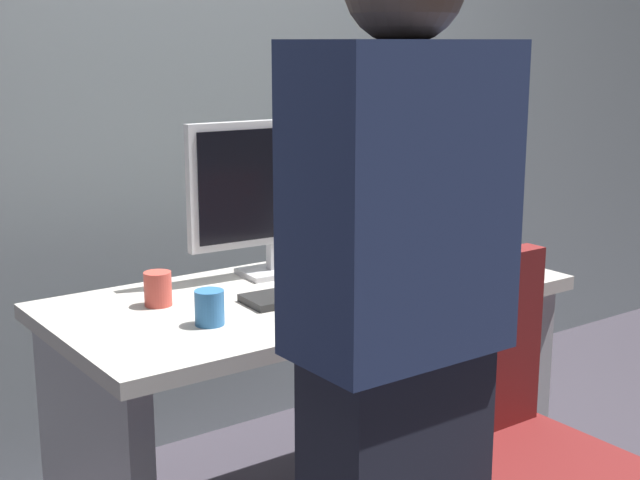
{
  "coord_description": "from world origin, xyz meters",
  "views": [
    {
      "loc": [
        -1.37,
        -1.95,
        1.43
      ],
      "look_at": [
        0.0,
        -0.05,
        0.9
      ],
      "focal_mm": 49.91,
      "sensor_mm": 36.0,
      "label": 1
    }
  ],
  "objects_px": {
    "keyboard": "(319,291)",
    "cup_near_keyboard": "(209,308)",
    "mouse": "(411,273)",
    "desk": "(310,368)",
    "cell_phone": "(461,272)",
    "cup_by_monitor": "(158,289)",
    "book_stack": "(396,230)",
    "monitor": "(274,189)",
    "person_at_desk": "(397,355)"
  },
  "relations": [
    {
      "from": "desk",
      "to": "book_stack",
      "type": "height_order",
      "value": "book_stack"
    },
    {
      "from": "desk",
      "to": "cup_near_keyboard",
      "type": "height_order",
      "value": "cup_near_keyboard"
    },
    {
      "from": "monitor",
      "to": "person_at_desk",
      "type": "bearing_deg",
      "value": -109.28
    },
    {
      "from": "desk",
      "to": "cup_by_monitor",
      "type": "bearing_deg",
      "value": 165.4
    },
    {
      "from": "keyboard",
      "to": "cup_near_keyboard",
      "type": "relative_size",
      "value": 4.97
    },
    {
      "from": "person_at_desk",
      "to": "cup_near_keyboard",
      "type": "xyz_separation_m",
      "value": [
        -0.07,
        0.62,
        -0.05
      ]
    },
    {
      "from": "mouse",
      "to": "cell_phone",
      "type": "relative_size",
      "value": 0.69
    },
    {
      "from": "desk",
      "to": "book_stack",
      "type": "xyz_separation_m",
      "value": [
        0.47,
        0.17,
        0.31
      ]
    },
    {
      "from": "desk",
      "to": "monitor",
      "type": "bearing_deg",
      "value": 86.29
    },
    {
      "from": "keyboard",
      "to": "cup_near_keyboard",
      "type": "height_order",
      "value": "cup_near_keyboard"
    },
    {
      "from": "book_stack",
      "to": "keyboard",
      "type": "bearing_deg",
      "value": -153.84
    },
    {
      "from": "monitor",
      "to": "mouse",
      "type": "height_order",
      "value": "monitor"
    },
    {
      "from": "mouse",
      "to": "desk",
      "type": "bearing_deg",
      "value": 165.52
    },
    {
      "from": "cell_phone",
      "to": "cup_by_monitor",
      "type": "bearing_deg",
      "value": 153.9
    },
    {
      "from": "cup_by_monitor",
      "to": "book_stack",
      "type": "height_order",
      "value": "book_stack"
    },
    {
      "from": "monitor",
      "to": "keyboard",
      "type": "height_order",
      "value": "monitor"
    },
    {
      "from": "desk",
      "to": "person_at_desk",
      "type": "distance_m",
      "value": 0.86
    },
    {
      "from": "cup_near_keyboard",
      "to": "cell_phone",
      "type": "relative_size",
      "value": 0.6
    },
    {
      "from": "keyboard",
      "to": "cup_by_monitor",
      "type": "xyz_separation_m",
      "value": [
        -0.4,
        0.17,
        0.03
      ]
    },
    {
      "from": "monitor",
      "to": "book_stack",
      "type": "height_order",
      "value": "monitor"
    },
    {
      "from": "cup_near_keyboard",
      "to": "cup_by_monitor",
      "type": "bearing_deg",
      "value": 97.8
    },
    {
      "from": "cup_near_keyboard",
      "to": "cup_by_monitor",
      "type": "xyz_separation_m",
      "value": [
        -0.03,
        0.22,
        0.0
      ]
    },
    {
      "from": "mouse",
      "to": "book_stack",
      "type": "distance_m",
      "value": 0.31
    },
    {
      "from": "person_at_desk",
      "to": "book_stack",
      "type": "relative_size",
      "value": 7.07
    },
    {
      "from": "cup_near_keyboard",
      "to": "book_stack",
      "type": "distance_m",
      "value": 0.89
    },
    {
      "from": "person_at_desk",
      "to": "keyboard",
      "type": "bearing_deg",
      "value": 65.97
    },
    {
      "from": "monitor",
      "to": "keyboard",
      "type": "bearing_deg",
      "value": -95.61
    },
    {
      "from": "keyboard",
      "to": "book_stack",
      "type": "relative_size",
      "value": 1.85
    },
    {
      "from": "monitor",
      "to": "keyboard",
      "type": "xyz_separation_m",
      "value": [
        -0.03,
        -0.26,
        -0.25
      ]
    },
    {
      "from": "book_stack",
      "to": "cell_phone",
      "type": "height_order",
      "value": "book_stack"
    },
    {
      "from": "desk",
      "to": "monitor",
      "type": "height_order",
      "value": "monitor"
    },
    {
      "from": "keyboard",
      "to": "book_stack",
      "type": "distance_m",
      "value": 0.54
    },
    {
      "from": "mouse",
      "to": "book_stack",
      "type": "bearing_deg",
      "value": 57.81
    },
    {
      "from": "keyboard",
      "to": "cup_near_keyboard",
      "type": "xyz_separation_m",
      "value": [
        -0.37,
        -0.05,
        0.03
      ]
    },
    {
      "from": "keyboard",
      "to": "mouse",
      "type": "relative_size",
      "value": 4.3
    },
    {
      "from": "cup_by_monitor",
      "to": "monitor",
      "type": "bearing_deg",
      "value": 11.9
    },
    {
      "from": "cup_near_keyboard",
      "to": "cell_phone",
      "type": "height_order",
      "value": "cup_near_keyboard"
    },
    {
      "from": "keyboard",
      "to": "cell_phone",
      "type": "distance_m",
      "value": 0.49
    },
    {
      "from": "desk",
      "to": "keyboard",
      "type": "height_order",
      "value": "keyboard"
    },
    {
      "from": "cup_by_monitor",
      "to": "mouse",
      "type": "bearing_deg",
      "value": -14.55
    },
    {
      "from": "desk",
      "to": "mouse",
      "type": "height_order",
      "value": "mouse"
    },
    {
      "from": "keyboard",
      "to": "mouse",
      "type": "xyz_separation_m",
      "value": [
        0.32,
        -0.02,
        0.01
      ]
    },
    {
      "from": "cup_near_keyboard",
      "to": "cell_phone",
      "type": "bearing_deg",
      "value": -0.43
    },
    {
      "from": "keyboard",
      "to": "cell_phone",
      "type": "height_order",
      "value": "keyboard"
    },
    {
      "from": "book_stack",
      "to": "monitor",
      "type": "bearing_deg",
      "value": 177.36
    },
    {
      "from": "desk",
      "to": "person_at_desk",
      "type": "xyz_separation_m",
      "value": [
        -0.31,
        -0.73,
        0.32
      ]
    },
    {
      "from": "cup_by_monitor",
      "to": "cell_phone",
      "type": "bearing_deg",
      "value": -14.51
    },
    {
      "from": "cup_by_monitor",
      "to": "keyboard",
      "type": "bearing_deg",
      "value": -22.85
    },
    {
      "from": "person_at_desk",
      "to": "cell_phone",
      "type": "relative_size",
      "value": 11.38
    },
    {
      "from": "cup_by_monitor",
      "to": "cell_phone",
      "type": "xyz_separation_m",
      "value": [
        0.88,
        -0.23,
        -0.04
      ]
    }
  ]
}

